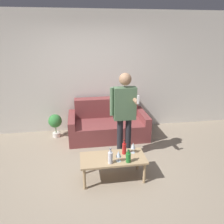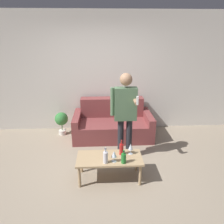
{
  "view_description": "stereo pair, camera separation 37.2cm",
  "coord_description": "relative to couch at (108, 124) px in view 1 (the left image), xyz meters",
  "views": [
    {
      "loc": [
        -0.34,
        -3.0,
        2.22
      ],
      "look_at": [
        0.21,
        0.46,
        0.95
      ],
      "focal_mm": 35.0,
      "sensor_mm": 36.0,
      "label": 1
    },
    {
      "loc": [
        0.03,
        -3.03,
        2.22
      ],
      "look_at": [
        0.21,
        0.46,
        0.95
      ],
      "focal_mm": 35.0,
      "sensor_mm": 36.0,
      "label": 2
    }
  ],
  "objects": [
    {
      "name": "bottle_dark",
      "position": [
        0.06,
        -1.5,
        0.2
      ],
      "size": [
        0.07,
        0.07,
        0.25
      ],
      "color": "#B21E1E",
      "rests_on": "coffee_table"
    },
    {
      "name": "wine_glass_near",
      "position": [
        0.21,
        -1.49,
        0.22
      ],
      "size": [
        0.07,
        0.07,
        0.18
      ],
      "color": "silver",
      "rests_on": "coffee_table"
    },
    {
      "name": "bottle_green",
      "position": [
        0.07,
        -1.74,
        0.18
      ],
      "size": [
        0.08,
        0.08,
        0.21
      ],
      "color": "#23752D",
      "rests_on": "coffee_table"
    },
    {
      "name": "bottle_orange",
      "position": [
        -0.2,
        -1.73,
        0.2
      ],
      "size": [
        0.07,
        0.07,
        0.25
      ],
      "color": "silver",
      "rests_on": "coffee_table"
    },
    {
      "name": "potted_plant",
      "position": [
        -1.16,
        0.11,
        0.06
      ],
      "size": [
        0.3,
        0.3,
        0.53
      ],
      "color": "silver",
      "rests_on": "ground_plane"
    },
    {
      "name": "wine_glass_far",
      "position": [
        -0.07,
        -1.7,
        0.22
      ],
      "size": [
        0.08,
        0.08,
        0.18
      ],
      "color": "silver",
      "rests_on": "coffee_table"
    },
    {
      "name": "person_standing_front",
      "position": [
        0.17,
        -0.97,
        0.66
      ],
      "size": [
        0.46,
        0.41,
        1.6
      ],
      "color": "#232328",
      "rests_on": "ground_plane"
    },
    {
      "name": "couch",
      "position": [
        0.0,
        0.0,
        0.0
      ],
      "size": [
        1.72,
        0.92,
        0.82
      ],
      "color": "brown",
      "rests_on": "ground_plane"
    },
    {
      "name": "ground_plane",
      "position": [
        -0.27,
        -1.51,
        -0.29
      ],
      "size": [
        16.0,
        16.0,
        0.0
      ],
      "primitive_type": "plane",
      "color": "gray"
    },
    {
      "name": "coffee_table",
      "position": [
        -0.13,
        -1.58,
        0.05
      ],
      "size": [
        1.02,
        0.48,
        0.39
      ],
      "color": "tan",
      "rests_on": "ground_plane"
    },
    {
      "name": "wall_back",
      "position": [
        -0.27,
        0.48,
        1.06
      ],
      "size": [
        8.0,
        0.06,
        2.7
      ],
      "color": "silver",
      "rests_on": "ground_plane"
    }
  ]
}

